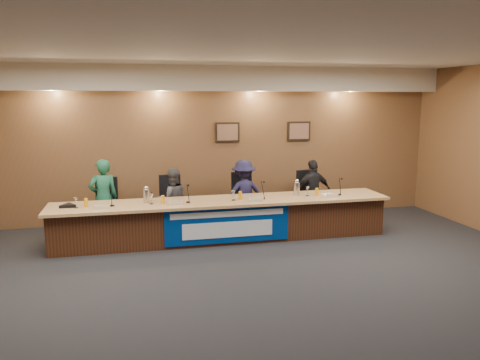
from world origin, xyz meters
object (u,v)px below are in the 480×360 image
at_px(banner, 228,225).
at_px(panelist_a, 103,198).
at_px(dais_body, 223,221).
at_px(office_chair_a, 104,210).
at_px(office_chair_d, 311,199).
at_px(panelist_b, 172,200).
at_px(carafe_right, 297,189).
at_px(office_chair_b, 172,206).
at_px(office_chair_c, 242,203).
at_px(carafe_left, 147,196).
at_px(speakerphone, 68,206).
at_px(panelist_c, 244,194).
at_px(panelist_d, 313,192).

height_order(banner, panelist_a, panelist_a).
distance_m(dais_body, office_chair_a, 2.28).
height_order(office_chair_a, office_chair_d, same).
height_order(panelist_b, carafe_right, panelist_b).
height_order(office_chair_b, office_chair_c, same).
bearing_deg(carafe_left, speakerphone, -178.16).
bearing_deg(dais_body, office_chair_d, 21.82).
distance_m(dais_body, panelist_a, 2.28).
relative_size(banner, office_chair_d, 4.58).
distance_m(office_chair_b, speakerphone, 2.01).
relative_size(panelist_a, office_chair_d, 3.04).
bearing_deg(office_chair_c, panelist_c, -81.85).
bearing_deg(banner, office_chair_b, 125.07).
height_order(panelist_b, office_chair_b, panelist_b).
relative_size(office_chair_c, carafe_left, 2.00).
relative_size(office_chair_c, carafe_right, 1.94).
relative_size(carafe_left, speakerphone, 0.75).
relative_size(panelist_c, panelist_d, 1.03).
bearing_deg(speakerphone, panelist_b, 22.02).
bearing_deg(carafe_right, dais_body, -177.85).
bearing_deg(office_chair_b, panelist_d, -6.83).
xyz_separation_m(office_chair_c, carafe_left, (-1.91, -0.79, 0.39)).
height_order(banner, speakerphone, speakerphone).
xyz_separation_m(dais_body, banner, (0.00, -0.41, 0.03)).
bearing_deg(office_chair_a, panelist_b, 7.60).
height_order(dais_body, panelist_d, panelist_d).
relative_size(panelist_b, panelist_d, 0.94).
bearing_deg(office_chair_d, panelist_a, 164.80).
bearing_deg(panelist_a, dais_body, 147.63).
xyz_separation_m(panelist_b, carafe_left, (-0.50, -0.69, 0.25)).
height_order(banner, carafe_right, carafe_right).
xyz_separation_m(dais_body, panelist_b, (-0.86, 0.71, 0.27)).
distance_m(carafe_right, speakerphone, 4.09).
xyz_separation_m(office_chair_a, carafe_left, (0.77, -0.79, 0.39)).
relative_size(panelist_c, office_chair_c, 2.84).
distance_m(panelist_c, speakerphone, 3.30).
bearing_deg(office_chair_d, carafe_right, -144.92).
bearing_deg(panelist_d, office_chair_d, -93.97).
height_order(office_chair_b, speakerphone, speakerphone).
height_order(dais_body, panelist_b, panelist_b).
relative_size(banner, speakerphone, 6.88).
distance_m(office_chair_b, office_chair_d, 2.88).
xyz_separation_m(banner, office_chair_a, (-2.13, 1.22, 0.10)).
bearing_deg(panelist_d, panelist_c, -3.97).
bearing_deg(office_chair_b, banner, -59.77).
distance_m(dais_body, carafe_right, 1.52).
bearing_deg(office_chair_b, panelist_b, -94.84).
bearing_deg(carafe_left, panelist_b, 53.75).
bearing_deg(dais_body, carafe_left, 179.11).
height_order(office_chair_a, speakerphone, speakerphone).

